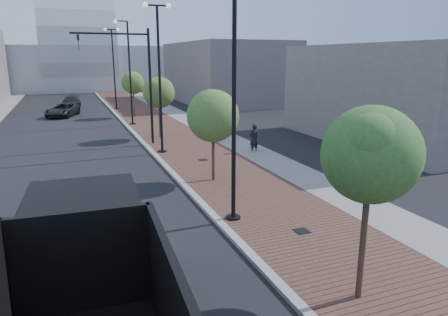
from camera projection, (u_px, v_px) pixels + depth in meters
name	position (u px, v px, depth m)	size (l,w,h in m)	color
sidewalk	(151.00, 115.00, 43.70)	(7.00, 140.00, 0.12)	#4C2D23
concrete_strip	(175.00, 113.00, 44.65)	(2.40, 140.00, 0.13)	slate
curb	(118.00, 116.00, 42.46)	(0.30, 140.00, 0.14)	gray
white_sedan	(106.00, 222.00, 13.68)	(1.51, 4.34, 1.43)	white
dark_car_mid	(62.00, 110.00, 42.52)	(2.30, 4.98, 1.39)	black
dark_car_far	(71.00, 102.00, 49.62)	(1.93, 4.75, 1.38)	black
pedestrian	(254.00, 139.00, 26.35)	(0.70, 0.46, 1.92)	black
streetlight_1	(231.00, 108.00, 14.50)	(1.44, 0.56, 9.21)	black
streetlight_2	(160.00, 78.00, 25.26)	(1.72, 0.56, 9.28)	black
streetlight_3	(129.00, 77.00, 36.17)	(1.44, 0.56, 9.21)	black
streetlight_4	(114.00, 68.00, 46.94)	(1.72, 0.56, 9.28)	black
traffic_mast	(137.00, 74.00, 27.61)	(5.09, 0.20, 8.00)	black
tree_0	(372.00, 155.00, 9.62)	(2.40, 2.35, 5.07)	#382619
tree_1	(214.00, 116.00, 19.69)	(2.58, 2.56, 4.63)	#382619
tree_2	(159.00, 93.00, 30.48)	(2.42, 2.38, 4.72)	#382619
tree_3	(133.00, 83.00, 41.32)	(2.35, 2.29, 4.68)	#382619
convention_center	(77.00, 57.00, 80.95)	(50.00, 30.00, 50.00)	#A1A8AB
commercial_block_ne	(225.00, 72.00, 56.19)	(12.00, 22.00, 8.00)	slate
commercial_block_e	(399.00, 93.00, 29.93)	(10.00, 16.00, 7.00)	#605956
utility_cover_1	(302.00, 231.00, 14.39)	(0.50, 0.50, 0.02)	black
utility_cover_2	(203.00, 160.00, 24.33)	(0.50, 0.50, 0.02)	black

